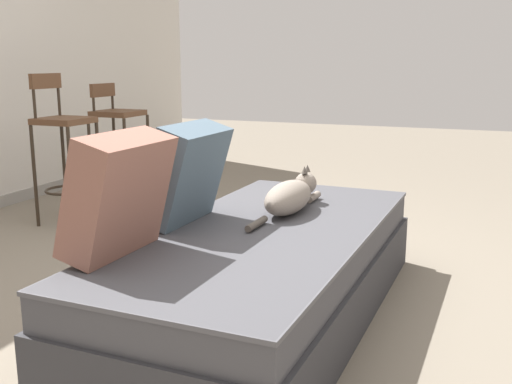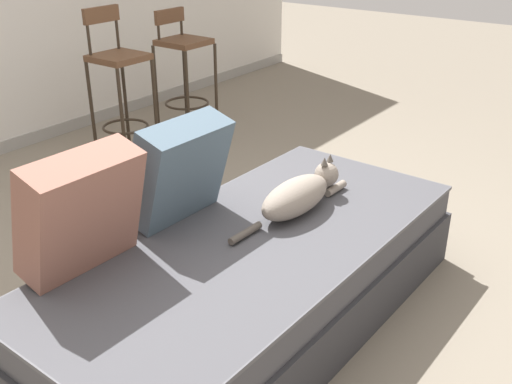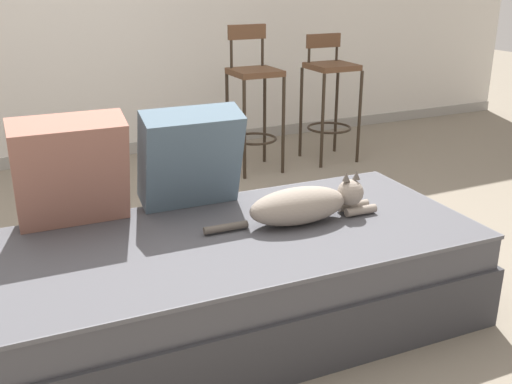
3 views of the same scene
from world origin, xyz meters
name	(u,v)px [view 2 (image 2 of 3)]	position (x,y,z in m)	size (l,w,h in m)	color
ground_plane	(185,288)	(0.00, 0.00, 0.00)	(16.00, 16.00, 0.00)	slate
couch	(254,280)	(0.00, -0.40, 0.21)	(1.98, 0.94, 0.40)	#353539
throw_pillow_corner	(80,212)	(-0.53, -0.04, 0.63)	(0.44, 0.27, 0.46)	#936051
throw_pillow_middle	(179,170)	(-0.04, -0.05, 0.62)	(0.42, 0.27, 0.44)	#4C6070
cat	(300,194)	(0.32, -0.41, 0.48)	(0.74, 0.18, 0.19)	gray
bar_stool_near_window	(119,78)	(0.95, 1.42, 0.57)	(0.32, 0.32, 1.02)	#2D2319
bar_stool_by_doorway	(183,63)	(1.57, 1.42, 0.55)	(0.34, 0.34, 0.93)	#2D2319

